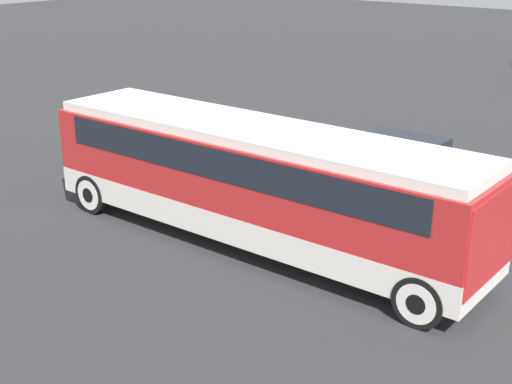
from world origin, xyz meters
The scene contains 3 objects.
ground_plane centered at (0.00, 0.00, 0.00)m, with size 120.00×120.00×0.00m, color #2D2D30.
tour_bus centered at (0.10, 0.00, 1.75)m, with size 11.35×2.59×2.90m.
parked_car_near centered at (0.55, 6.71, 0.63)m, with size 4.63×1.79×1.26m.
Camera 1 is at (9.80, -12.34, 7.02)m, focal length 50.00 mm.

